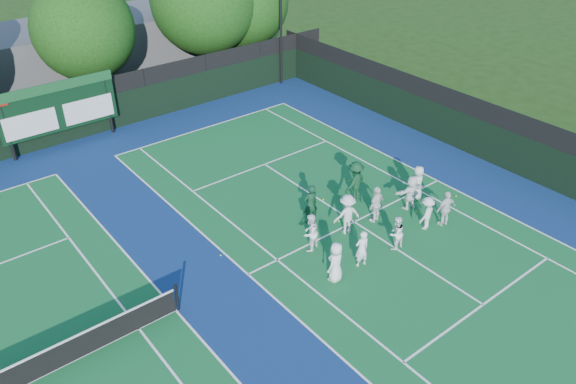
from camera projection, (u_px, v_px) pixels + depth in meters
ground at (371, 233)px, 23.07m from camera, size 120.00×120.00×0.00m
court_apron at (237, 280)px, 20.57m from camera, size 34.00×32.00×0.01m
near_court at (354, 222)px, 23.73m from camera, size 11.05×23.85×0.01m
back_fence at (77, 115)px, 29.83m from camera, size 34.00×0.08×3.00m
divider_fence_right at (487, 135)px, 27.77m from camera, size 0.08×32.00×3.00m
scoreboard at (58, 107)px, 28.58m from camera, size 6.00×0.21×3.55m
clubhouse at (90, 51)px, 36.92m from camera, size 18.00×6.00×4.00m
tennis_net at (4, 382)px, 16.09m from camera, size 11.30×0.10×1.10m
tree_c at (86, 31)px, 31.84m from camera, size 5.74×5.74×7.57m
tree_d at (206, 2)px, 35.79m from camera, size 6.89×6.89×8.64m
tree_e at (243, 2)px, 37.49m from camera, size 6.35×6.35×7.94m
tennis_ball_0 at (339, 221)px, 23.74m from camera, size 0.07×0.07×0.07m
tennis_ball_1 at (323, 199)px, 25.18m from camera, size 0.07×0.07×0.07m
tennis_ball_2 at (456, 196)px, 25.43m from camera, size 0.07×0.07×0.07m
tennis_ball_3 at (221, 255)px, 21.77m from camera, size 0.07×0.07×0.07m
tennis_ball_4 at (349, 181)px, 26.60m from camera, size 0.07×0.07×0.07m
tennis_ball_5 at (416, 212)px, 24.35m from camera, size 0.07×0.07×0.07m
player_front_0 at (336, 262)px, 20.20m from camera, size 0.91×0.73×1.62m
player_front_1 at (362, 249)px, 20.91m from camera, size 0.63×0.48×1.56m
player_front_2 at (396, 233)px, 21.84m from camera, size 0.72×0.57×1.46m
player_front_3 at (427, 213)px, 22.99m from camera, size 1.05×0.75×1.47m
player_front_4 at (446, 209)px, 23.16m from camera, size 1.00×0.56×1.61m
player_back_0 at (310, 233)px, 21.73m from camera, size 0.93×0.81×1.61m
player_back_1 at (347, 214)px, 22.66m from camera, size 1.28×0.94×1.77m
player_back_2 at (376, 204)px, 23.40m from camera, size 1.04×0.60×1.67m
player_back_3 at (411, 192)px, 24.25m from camera, size 1.53×0.70×1.59m
player_back_4 at (418, 183)px, 24.91m from camera, size 0.90×0.70×1.62m
coach_left at (311, 204)px, 23.26m from camera, size 0.71×0.51×1.81m
coach_right at (355, 182)px, 24.71m from camera, size 1.35×0.93×1.92m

